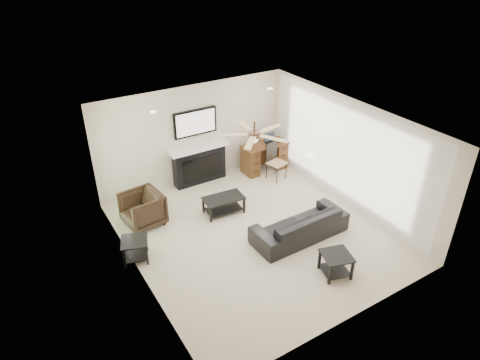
{
  "coord_description": "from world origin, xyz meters",
  "views": [
    {
      "loc": [
        -4.11,
        -6.05,
        5.51
      ],
      "look_at": [
        -0.04,
        0.54,
        1.06
      ],
      "focal_mm": 32.0,
      "sensor_mm": 36.0,
      "label": 1
    }
  ],
  "objects": [
    {
      "name": "coffee_table",
      "position": [
        -0.17,
        1.03,
        0.2
      ],
      "size": [
        0.94,
        0.58,
        0.4
      ],
      "primitive_type": "cube",
      "rotation": [
        0.0,
        0.0,
        -0.09
      ],
      "color": "black",
      "rests_on": "ground"
    },
    {
      "name": "sofa",
      "position": [
        0.73,
        -0.57,
        0.3
      ],
      "size": [
        2.08,
        0.84,
        0.6
      ],
      "primitive_type": "imported",
      "rotation": [
        0.0,
        0.0,
        3.16
      ],
      "color": "black",
      "rests_on": "ground"
    },
    {
      "name": "laptop",
      "position": [
        1.96,
        2.22,
        0.88
      ],
      "size": [
        0.33,
        0.24,
        0.23
      ],
      "primitive_type": "cube",
      "color": "black",
      "rests_on": "desk"
    },
    {
      "name": "end_table_near",
      "position": [
        0.58,
        -1.82,
        0.23
      ],
      "size": [
        0.64,
        0.64,
        0.45
      ],
      "primitive_type": "cube",
      "rotation": [
        0.0,
        0.0,
        -0.28
      ],
      "color": "black",
      "rests_on": "ground"
    },
    {
      "name": "armchair",
      "position": [
        -1.87,
        1.58,
        0.37
      ],
      "size": [
        0.91,
        0.88,
        0.75
      ],
      "primitive_type": "imported",
      "rotation": [
        0.0,
        0.0,
        -1.46
      ],
      "color": "black",
      "rests_on": "ground"
    },
    {
      "name": "room_shell",
      "position": [
        0.19,
        0.08,
        1.68
      ],
      "size": [
        5.5,
        5.54,
        2.52
      ],
      "color": "beige",
      "rests_on": "ground"
    },
    {
      "name": "desk_chair",
      "position": [
        1.76,
        1.69,
        0.48
      ],
      "size": [
        0.51,
        0.52,
        0.97
      ],
      "primitive_type": "cube",
      "rotation": [
        0.0,
        0.0,
        0.23
      ],
      "color": "black",
      "rests_on": "ground"
    },
    {
      "name": "end_table_left",
      "position": [
        -2.42,
        0.53,
        0.23
      ],
      "size": [
        0.64,
        0.64,
        0.45
      ],
      "primitive_type": "cube",
      "rotation": [
        0.0,
        0.0,
        -0.34
      ],
      "color": "black",
      "rests_on": "ground"
    },
    {
      "name": "fireplace_unit",
      "position": [
        0.02,
        2.58,
        0.95
      ],
      "size": [
        1.52,
        0.34,
        1.91
      ],
      "primitive_type": "cube",
      "color": "black",
      "rests_on": "ground"
    },
    {
      "name": "desk",
      "position": [
        1.76,
        2.24,
        0.38
      ],
      "size": [
        1.22,
        0.56,
        0.76
      ],
      "primitive_type": "cube",
      "color": "#361B0D",
      "rests_on": "ground"
    }
  ]
}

